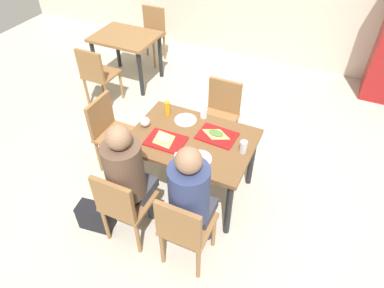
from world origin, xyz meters
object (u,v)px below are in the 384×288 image
object	(u,v)px
pizza_slice_b	(216,134)
foil_bundle	(145,122)
chair_far_side	(221,111)
paper_plate_near_edge	(199,159)
chair_near_left	(123,204)
paper_plate_center	(186,120)
chair_left_end	(110,129)
plastic_cup_b	(178,159)
chair_near_right	(184,228)
tray_red_near	(166,141)
main_table	(192,146)
pizza_slice_a	(164,139)
person_in_brown_jacket	(191,195)
soda_can	(243,147)
plastic_cup_a	(204,113)
person_in_red	(128,173)
condiment_bottle	(167,109)
background_chair_near	(97,73)
tray_red_far	(217,136)
handbag	(96,217)
background_chair_far	(152,31)

from	to	relation	value
pizza_slice_b	foil_bundle	distance (m)	0.70
chair_far_side	paper_plate_near_edge	bearing A→B (deg)	-80.26
chair_near_left	paper_plate_center	xyz separation A→B (m)	(0.12, 1.02, 0.22)
chair_left_end	plastic_cup_b	bearing A→B (deg)	-19.23
chair_near_right	pizza_slice_b	xyz separation A→B (m)	(-0.10, 0.92, 0.24)
tray_red_near	foil_bundle	world-z (taller)	foil_bundle
main_table	chair_near_right	world-z (taller)	chair_near_right
plastic_cup_b	pizza_slice_a	bearing A→B (deg)	140.66
person_in_brown_jacket	foil_bundle	size ratio (longest dim) A/B	12.68
main_table	soda_can	bearing A→B (deg)	2.36
chair_near_right	paper_plate_near_edge	bearing A→B (deg)	101.58
person_in_brown_jacket	paper_plate_center	world-z (taller)	person_in_brown_jacket
chair_far_side	pizza_slice_b	distance (m)	0.73
chair_near_right	plastic_cup_a	xyz separation A→B (m)	(-0.32, 1.14, 0.27)
main_table	tray_red_near	distance (m)	0.27
person_in_red	foil_bundle	xyz separation A→B (m)	(-0.20, 0.63, 0.02)
chair_far_side	condiment_bottle	bearing A→B (deg)	-123.66
person_in_brown_jacket	pizza_slice_a	size ratio (longest dim) A/B	4.90
paper_plate_center	background_chair_near	bearing A→B (deg)	157.35
tray_red_near	tray_red_far	xyz separation A→B (m)	(0.41, 0.26, 0.00)
chair_near_left	chair_far_side	world-z (taller)	same
person_in_brown_jacket	tray_red_near	distance (m)	0.71
chair_left_end	condiment_bottle	distance (m)	0.70
pizza_slice_b	soda_can	world-z (taller)	soda_can
paper_plate_center	plastic_cup_a	bearing A→B (deg)	40.11
paper_plate_center	condiment_bottle	size ratio (longest dim) A/B	1.38
handbag	background_chair_far	xyz separation A→B (m)	(-1.17, 3.18, 0.36)
soda_can	handbag	world-z (taller)	soda_can
chair_near_left	condiment_bottle	xyz separation A→B (m)	(-0.09, 1.02, 0.30)
paper_plate_near_edge	chair_left_end	bearing A→B (deg)	168.86
background_chair_far	paper_plate_near_edge	bearing A→B (deg)	-52.67
chair_far_side	handbag	size ratio (longest dim) A/B	2.68
main_table	person_in_brown_jacket	bearing A→B (deg)	-65.96
soda_can	background_chair_near	distance (m)	2.48
person_in_brown_jacket	paper_plate_near_edge	xyz separation A→B (m)	(-0.12, 0.43, -0.02)
chair_left_end	chair_far_side	bearing A→B (deg)	39.37
person_in_red	soda_can	world-z (taller)	person_in_red
chair_far_side	background_chair_near	xyz separation A→B (m)	(-1.81, 0.11, 0.00)
soda_can	plastic_cup_b	bearing A→B (deg)	-141.70
handbag	chair_far_side	bearing A→B (deg)	68.17
background_chair_near	tray_red_near	bearing A→B (deg)	-33.18
chair_left_end	pizza_slice_b	size ratio (longest dim) A/B	3.82
condiment_bottle	foil_bundle	world-z (taller)	condiment_bottle
person_in_red	plastic_cup_b	bearing A→B (deg)	43.63
person_in_red	tray_red_far	bearing A→B (deg)	57.45
soda_can	foil_bundle	bearing A→B (deg)	-177.64
chair_left_end	tray_red_near	bearing A→B (deg)	-10.62
foil_bundle	person_in_brown_jacket	bearing A→B (deg)	-38.81
chair_far_side	chair_left_end	xyz separation A→B (m)	(-0.96, -0.79, 0.00)
tray_red_near	handbag	world-z (taller)	tray_red_near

